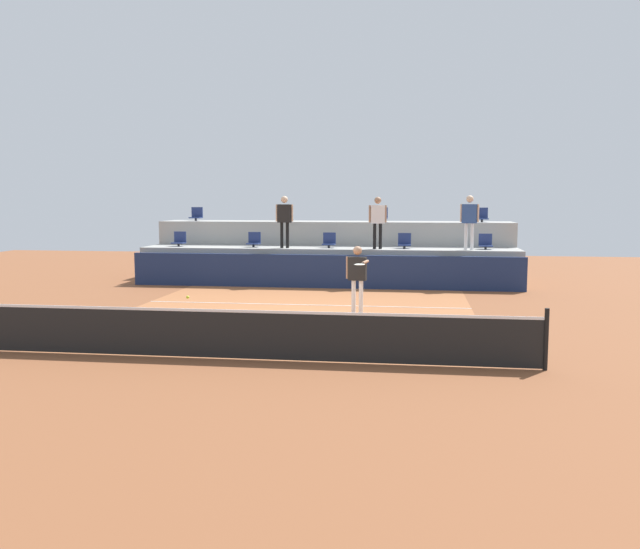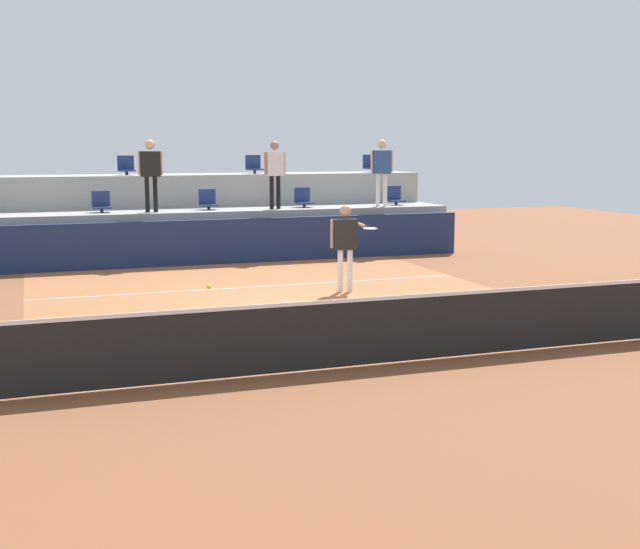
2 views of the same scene
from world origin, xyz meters
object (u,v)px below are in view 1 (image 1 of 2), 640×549
Objects in this scene: stadium_chair_lower_far_right at (486,243)px; stadium_chair_upper_far_right at (482,216)px; tennis_ball at (188,297)px; stadium_chair_lower_far_left at (179,240)px; stadium_chair_upper_right at (382,216)px; stadium_chair_lower_center at (329,241)px; stadium_chair_lower_right at (404,242)px; spectator_in_white at (378,217)px; stadium_chair_upper_left at (287,215)px; tennis_player at (357,272)px; spectator_leaning_on_rail at (284,216)px; stadium_chair_lower_left at (254,241)px; stadium_chair_upper_far_left at (196,215)px; spectator_in_grey at (469,217)px.

stadium_chair_lower_far_right is 1.99m from stadium_chair_upper_far_right.
stadium_chair_lower_far_left is at bearing 110.93° from tennis_ball.
stadium_chair_lower_center is at bearing -133.59° from stadium_chair_upper_right.
spectator_in_white reaches higher than stadium_chair_lower_right.
tennis_player is (3.32, -7.77, -1.25)m from stadium_chair_upper_left.
stadium_chair_upper_left is at bearing 98.87° from spectator_leaning_on_rail.
tennis_player is (4.16, -5.97, -0.40)m from stadium_chair_lower_left.
tennis_ball is at bearing -72.52° from stadium_chair_upper_far_left.
tennis_ball is at bearing -90.42° from stadium_chair_upper_left.
stadium_chair_upper_far_left and stadium_chair_upper_far_right have the same top height.
spectator_in_grey is at bearing -146.41° from stadium_chair_lower_far_right.
stadium_chair_lower_center is 6.17m from tennis_player.
stadium_chair_upper_far_right is (10.67, 0.00, 0.00)m from stadium_chair_upper_far_left.
stadium_chair_upper_right is (-3.57, 1.80, 0.85)m from stadium_chair_lower_far_right.
stadium_chair_lower_far_right is (10.69, 0.00, 0.00)m from stadium_chair_lower_far_left.
stadium_chair_lower_far_left is at bearing 139.10° from tennis_player.
stadium_chair_lower_far_right is 1.12m from spectator_in_grey.
stadium_chair_upper_far_left is at bearing 167.75° from spectator_in_grey.
stadium_chair_upper_far_right is at bearing 33.42° from stadium_chair_lower_right.
stadium_chair_upper_far_right is (0.03, 1.80, 0.85)m from stadium_chair_lower_far_right.
stadium_chair_upper_far_left is 4.44m from spectator_leaning_on_rail.
stadium_chair_upper_right is at bearing 88.35° from tennis_player.
stadium_chair_lower_right is at bearing 79.59° from tennis_player.
stadium_chair_lower_far_right is at bearing 6.09° from spectator_in_white.
stadium_chair_upper_far_right reaches higher than stadium_chair_lower_far_right.
stadium_chair_upper_left is 4.15m from spectator_in_white.
stadium_chair_lower_far_right is 1.00× the size of stadium_chair_upper_far_left.
stadium_chair_lower_right is at bearing -22.15° from stadium_chair_upper_left.
stadium_chair_upper_far_right is 7.65× the size of tennis_ball.
tennis_player is at bearing -119.92° from spectator_in_grey.
spectator_in_grey is (10.11, -0.38, 0.88)m from stadium_chair_lower_far_left.
stadium_chair_lower_right is 1.00× the size of stadium_chair_upper_right.
stadium_chair_upper_right is (7.12, 1.80, 0.85)m from stadium_chair_lower_far_left.
spectator_in_grey reaches higher than stadium_chair_lower_left.
stadium_chair_lower_far_right is at bearing -91.01° from stadium_chair_upper_far_right.
stadium_chair_lower_far_left is 10.90m from stadium_chair_upper_far_right.
spectator_leaning_on_rail reaches higher than stadium_chair_lower_far_right.
stadium_chair_lower_center and stadium_chair_lower_far_right have the same top height.
stadium_chair_lower_left reaches higher than tennis_player.
stadium_chair_lower_far_left is 0.30× the size of tennis_player.
spectator_in_white reaches higher than tennis_player.
spectator_in_white is (-0.90, -0.38, 0.85)m from stadium_chair_lower_right.
stadium_chair_lower_far_left is 7.65× the size of tennis_ball.
spectator_in_grey is (-0.58, -0.38, 0.88)m from stadium_chair_lower_far_right.
spectator_leaning_on_rail is (-3.21, -2.18, 0.02)m from stadium_chair_upper_right.
stadium_chair_lower_left is 8.23m from stadium_chair_upper_far_right.
tennis_ball is (-7.23, -10.92, -1.51)m from stadium_chair_upper_far_right.
stadium_chair_upper_right is at bearing 143.87° from spectator_in_grey.
spectator_leaning_on_rail reaches higher than stadium_chair_lower_center.
stadium_chair_upper_right is 2.18m from spectator_in_white.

